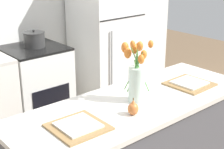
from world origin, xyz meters
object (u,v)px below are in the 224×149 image
(plate_setting_left, at_px, (78,126))
(plate_setting_right, at_px, (189,83))
(stove_range, at_px, (37,88))
(refrigerator, at_px, (105,32))
(pear_figurine, at_px, (133,108))
(flower_vase, at_px, (136,76))
(cooking_pot, at_px, (34,39))

(plate_setting_left, bearing_deg, plate_setting_right, 0.00)
(stove_range, height_order, refrigerator, refrigerator)
(refrigerator, distance_m, pear_figurine, 2.11)
(stove_range, bearing_deg, flower_vase, -93.61)
(refrigerator, distance_m, plate_setting_left, 2.27)
(flower_vase, height_order, pear_figurine, flower_vase)
(stove_range, bearing_deg, plate_setting_left, -110.35)
(plate_setting_left, bearing_deg, flower_vase, 6.38)
(pear_figurine, distance_m, plate_setting_left, 0.36)
(plate_setting_right, relative_size, cooking_pot, 1.40)
(flower_vase, xyz_separation_m, plate_setting_left, (-0.51, -0.06, -0.17))
(pear_figurine, xyz_separation_m, cooking_pot, (0.28, 1.74, 0.05))
(plate_setting_left, bearing_deg, cooking_pot, 69.14)
(plate_setting_left, relative_size, plate_setting_right, 1.00)
(cooking_pot, bearing_deg, pear_figurine, -99.03)
(plate_setting_right, bearing_deg, refrigerator, 71.91)
(refrigerator, bearing_deg, plate_setting_right, -108.09)
(stove_range, bearing_deg, pear_figurine, -98.46)
(flower_vase, height_order, plate_setting_left, flower_vase)
(plate_setting_left, relative_size, cooking_pot, 1.40)
(refrigerator, height_order, plate_setting_left, refrigerator)
(flower_vase, xyz_separation_m, pear_figurine, (-0.16, -0.14, -0.13))
(plate_setting_left, distance_m, cooking_pot, 1.77)
(stove_range, bearing_deg, plate_setting_right, -75.99)
(stove_range, xyz_separation_m, plate_setting_left, (-0.61, -1.65, 0.44))
(pear_figurine, relative_size, cooking_pot, 0.51)
(refrigerator, height_order, plate_setting_right, refrigerator)
(flower_vase, bearing_deg, pear_figurine, -138.26)
(refrigerator, bearing_deg, cooking_pot, 179.79)
(pear_figurine, height_order, cooking_pot, cooking_pot)
(cooking_pot, bearing_deg, flower_vase, -94.26)
(cooking_pot, bearing_deg, refrigerator, -0.21)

